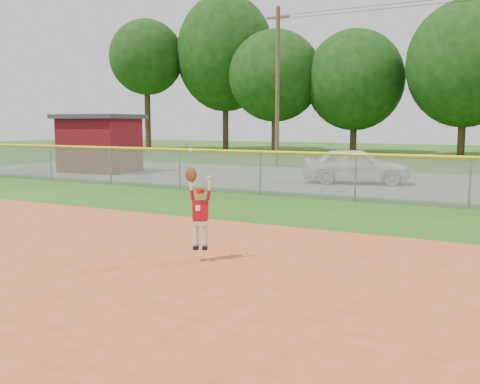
# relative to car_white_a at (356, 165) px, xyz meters

# --- Properties ---
(ground) EXTENTS (120.00, 120.00, 0.00)m
(ground) POSITION_rel_car_white_a_xyz_m (1.35, -14.95, -0.76)
(ground) COLOR #265513
(ground) RESTS_ON ground
(clay_infield) EXTENTS (24.00, 16.00, 0.04)m
(clay_infield) POSITION_rel_car_white_a_xyz_m (1.35, -17.95, -0.74)
(clay_infield) COLOR #BC4E21
(clay_infield) RESTS_ON ground
(parking_strip) EXTENTS (44.00, 10.00, 0.03)m
(parking_strip) POSITION_rel_car_white_a_xyz_m (1.35, 1.05, -0.74)
(parking_strip) COLOR slate
(parking_strip) RESTS_ON ground
(car_white_a) EXTENTS (4.58, 2.76, 1.46)m
(car_white_a) POSITION_rel_car_white_a_xyz_m (0.00, 0.00, 0.00)
(car_white_a) COLOR white
(car_white_a) RESTS_ON parking_strip
(utility_shed) EXTENTS (4.01, 3.18, 2.91)m
(utility_shed) POSITION_rel_car_white_a_xyz_m (-12.97, -0.81, 0.73)
(utility_shed) COLOR #520B10
(utility_shed) RESTS_ON ground
(outfield_fence) EXTENTS (40.06, 0.10, 1.55)m
(outfield_fence) POSITION_rel_car_white_a_xyz_m (1.35, -4.95, 0.12)
(outfield_fence) COLOR gray
(outfield_fence) RESTS_ON ground
(power_lines) EXTENTS (19.40, 0.24, 9.00)m
(power_lines) POSITION_rel_car_white_a_xyz_m (2.35, 7.05, 3.92)
(power_lines) COLOR #4C3823
(power_lines) RESTS_ON ground
(tree_line) EXTENTS (62.37, 13.00, 14.43)m
(tree_line) POSITION_rel_car_white_a_xyz_m (2.31, 22.95, 6.77)
(tree_line) COLOR #422D1C
(tree_line) RESTS_ON ground
(ballplayer) EXTENTS (0.47, 0.29, 1.79)m
(ballplayer) POSITION_rel_car_white_a_xyz_m (0.96, -13.61, 0.21)
(ballplayer) COLOR silver
(ballplayer) RESTS_ON ground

